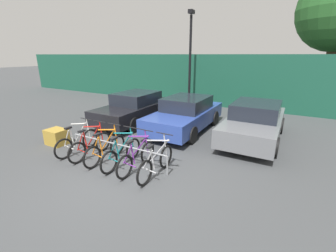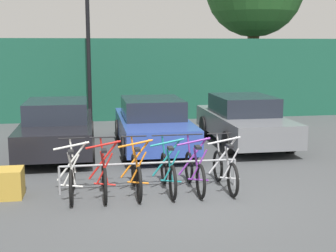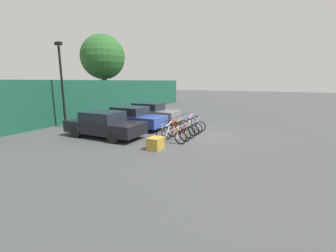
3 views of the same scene
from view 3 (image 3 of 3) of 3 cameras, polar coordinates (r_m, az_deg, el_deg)
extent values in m
plane|color=#424447|center=(12.86, 6.93, -2.29)|extent=(120.00, 120.00, 0.00)
cube|color=#19513D|center=(18.11, -22.67, 5.83)|extent=(36.00, 0.16, 3.09)
cylinder|color=gray|center=(12.44, 3.12, -0.10)|extent=(3.50, 0.04, 0.04)
cylinder|color=gray|center=(10.96, -0.55, -3.14)|extent=(0.04, 0.04, 0.55)
cylinder|color=gray|center=(14.08, 5.95, 0.07)|extent=(0.04, 0.04, 0.55)
torus|color=black|center=(10.88, 3.22, -2.96)|extent=(0.06, 0.66, 0.66)
torus|color=black|center=(11.33, -1.66, -2.38)|extent=(0.06, 0.66, 0.66)
cylinder|color=silver|center=(11.09, 0.00, -0.97)|extent=(0.60, 0.04, 0.76)
cylinder|color=silver|center=(11.00, 0.25, 0.58)|extent=(0.68, 0.04, 0.16)
cylinder|color=silver|center=(10.96, 1.57, -1.45)|extent=(0.14, 0.04, 0.63)
cylinder|color=silver|center=(10.87, 2.53, -1.42)|extent=(0.32, 0.03, 0.58)
cylinder|color=silver|center=(10.97, 2.26, -2.97)|extent=(0.40, 0.03, 0.08)
cylinder|color=silver|center=(11.23, -1.48, -0.69)|extent=(0.12, 0.04, 0.69)
cylinder|color=black|center=(11.14, -1.30, 1.13)|extent=(0.52, 0.03, 0.03)
cube|color=black|center=(10.85, 2.03, 0.26)|extent=(0.10, 0.22, 0.05)
torus|color=black|center=(11.42, 4.42, -2.29)|extent=(0.06, 0.66, 0.66)
torus|color=black|center=(11.84, -0.29, -1.76)|extent=(0.06, 0.66, 0.66)
cylinder|color=red|center=(11.62, 1.33, -0.41)|extent=(0.60, 0.04, 0.76)
cylinder|color=red|center=(11.54, 1.57, 1.08)|extent=(0.68, 0.04, 0.16)
cylinder|color=red|center=(11.49, 2.84, -0.85)|extent=(0.14, 0.04, 0.63)
cylinder|color=red|center=(11.41, 3.76, -0.82)|extent=(0.32, 0.03, 0.58)
cylinder|color=red|center=(11.50, 3.50, -2.31)|extent=(0.40, 0.03, 0.08)
cylinder|color=red|center=(11.75, -0.11, -0.14)|extent=(0.12, 0.04, 0.69)
cylinder|color=black|center=(11.67, 0.08, 1.60)|extent=(0.52, 0.03, 0.03)
cube|color=black|center=(11.39, 3.28, 0.78)|extent=(0.10, 0.22, 0.05)
torus|color=black|center=(11.98, 5.54, -1.66)|extent=(0.06, 0.66, 0.66)
torus|color=black|center=(12.38, 1.00, -1.18)|extent=(0.06, 0.66, 0.66)
cylinder|color=orange|center=(12.17, 2.57, 0.13)|extent=(0.60, 0.04, 0.76)
cylinder|color=orange|center=(12.09, 2.81, 1.54)|extent=(0.68, 0.04, 0.16)
cylinder|color=orange|center=(12.05, 4.03, -0.29)|extent=(0.14, 0.04, 0.63)
cylinder|color=orange|center=(11.97, 4.91, -0.26)|extent=(0.32, 0.03, 0.58)
cylinder|color=orange|center=(12.06, 4.65, -1.68)|extent=(0.40, 0.03, 0.08)
cylinder|color=orange|center=(12.30, 1.19, 0.37)|extent=(0.12, 0.04, 0.69)
cylinder|color=black|center=(12.21, 1.37, 2.04)|extent=(0.52, 0.03, 0.03)
cube|color=black|center=(11.95, 4.46, 1.26)|extent=(0.10, 0.22, 0.05)
torus|color=black|center=(12.55, 6.57, -1.08)|extent=(0.06, 0.66, 0.66)
torus|color=black|center=(12.94, 2.20, -0.64)|extent=(0.06, 0.66, 0.66)
cylinder|color=#197A7F|center=(12.73, 3.72, 0.62)|extent=(0.60, 0.04, 0.76)
cylinder|color=#197A7F|center=(12.66, 3.96, 1.97)|extent=(0.68, 0.04, 0.16)
cylinder|color=#197A7F|center=(12.62, 5.12, 0.22)|extent=(0.14, 0.04, 0.63)
cylinder|color=#197A7F|center=(12.54, 5.97, 0.25)|extent=(0.32, 0.03, 0.58)
cylinder|color=#197A7F|center=(12.62, 5.72, -1.11)|extent=(0.40, 0.03, 0.08)
cylinder|color=#197A7F|center=(12.85, 2.38, 0.85)|extent=(0.12, 0.04, 0.69)
cylinder|color=black|center=(12.78, 2.57, 2.44)|extent=(0.52, 0.03, 0.03)
cube|color=black|center=(12.52, 5.54, 1.71)|extent=(0.10, 0.22, 0.05)
torus|color=black|center=(13.04, 7.37, -0.63)|extent=(0.06, 0.66, 0.66)
torus|color=black|center=(13.41, 3.14, -0.22)|extent=(0.06, 0.66, 0.66)
cylinder|color=#752D99|center=(13.21, 4.61, 1.00)|extent=(0.60, 0.04, 0.76)
cylinder|color=#752D99|center=(13.14, 4.85, 2.31)|extent=(0.68, 0.04, 0.16)
cylinder|color=#752D99|center=(13.10, 5.97, 0.62)|extent=(0.14, 0.04, 0.63)
cylinder|color=#752D99|center=(13.03, 6.79, 0.65)|extent=(0.32, 0.03, 0.58)
cylinder|color=#752D99|center=(13.11, 6.55, -0.66)|extent=(0.40, 0.03, 0.08)
cylinder|color=#752D99|center=(13.33, 3.32, 1.22)|extent=(0.12, 0.04, 0.69)
cylinder|color=black|center=(13.26, 3.50, 2.76)|extent=(0.52, 0.03, 0.03)
cube|color=black|center=(13.01, 6.38, 2.06)|extent=(0.10, 0.22, 0.05)
torus|color=black|center=(13.62, 8.24, -0.14)|extent=(0.06, 0.66, 0.66)
torus|color=black|center=(13.98, 4.16, 0.24)|extent=(0.06, 0.66, 0.66)
cylinder|color=#B7B7BC|center=(13.78, 5.59, 1.42)|extent=(0.60, 0.04, 0.76)
cylinder|color=#B7B7BC|center=(13.72, 5.82, 2.67)|extent=(0.68, 0.04, 0.16)
cylinder|color=#B7B7BC|center=(13.68, 6.90, 1.06)|extent=(0.14, 0.04, 0.63)
cylinder|color=#B7B7BC|center=(13.61, 7.69, 1.09)|extent=(0.32, 0.03, 0.58)
cylinder|color=#B7B7BC|center=(13.69, 7.45, -0.17)|extent=(0.40, 0.03, 0.08)
cylinder|color=#B7B7BC|center=(13.90, 4.34, 1.62)|extent=(0.12, 0.04, 0.69)
cylinder|color=black|center=(13.83, 4.52, 3.10)|extent=(0.52, 0.03, 0.03)
cube|color=black|center=(13.59, 7.30, 2.43)|extent=(0.10, 0.22, 0.05)
cube|color=black|center=(12.73, -15.75, -0.18)|extent=(1.80, 4.39, 0.62)
cube|color=#1E232D|center=(12.71, -16.25, 2.39)|extent=(1.58, 2.02, 0.52)
cylinder|color=black|center=(13.09, -22.34, -1.40)|extent=(0.20, 0.64, 0.64)
cylinder|color=black|center=(14.24, -17.19, -0.07)|extent=(0.20, 0.64, 0.64)
cylinder|color=black|center=(11.33, -13.80, -2.75)|extent=(0.20, 0.64, 0.64)
cylinder|color=black|center=(12.64, -8.80, -1.10)|extent=(0.20, 0.64, 0.64)
cube|color=#2D479E|center=(14.72, -9.24, 1.63)|extent=(1.80, 4.42, 0.62)
cube|color=#1E232D|center=(14.71, -9.66, 3.85)|extent=(1.58, 2.03, 0.52)
cylinder|color=black|center=(14.91, -15.14, 0.54)|extent=(0.20, 0.64, 0.64)
cylinder|color=black|center=(16.20, -11.14, 1.56)|extent=(0.20, 0.64, 0.64)
cylinder|color=black|center=(13.36, -6.88, -0.37)|extent=(0.20, 0.64, 0.64)
cylinder|color=black|center=(14.79, -3.24, 0.83)|extent=(0.20, 0.64, 0.64)
cube|color=slate|center=(17.08, -4.61, 3.07)|extent=(1.80, 4.43, 0.62)
cube|color=#1E232D|center=(17.07, -4.96, 4.99)|extent=(1.58, 2.04, 0.52)
cylinder|color=black|center=(17.13, -9.76, 2.13)|extent=(0.20, 0.64, 0.64)
cylinder|color=black|center=(18.51, -6.64, 2.91)|extent=(0.20, 0.64, 0.64)
cylinder|color=black|center=(15.76, -2.20, 1.49)|extent=(0.20, 0.64, 0.64)
cylinder|color=black|center=(17.25, 0.54, 2.37)|extent=(0.20, 0.64, 0.64)
cylinder|color=black|center=(16.18, -25.24, 8.73)|extent=(0.14, 0.14, 5.15)
cube|color=black|center=(16.34, -26.09, 18.30)|extent=(0.24, 0.44, 0.20)
cube|color=#B28C33|center=(10.09, -3.17, -4.44)|extent=(0.70, 0.56, 0.55)
cylinder|color=brown|center=(23.06, -15.74, 8.04)|extent=(0.50, 0.50, 3.70)
sphere|color=#286028|center=(23.14, -16.21, 16.48)|extent=(4.16, 4.16, 4.16)
camera|label=1|loc=(15.53, 26.28, 10.41)|focal=24.00mm
camera|label=2|loc=(10.84, 48.91, 6.59)|focal=50.00mm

